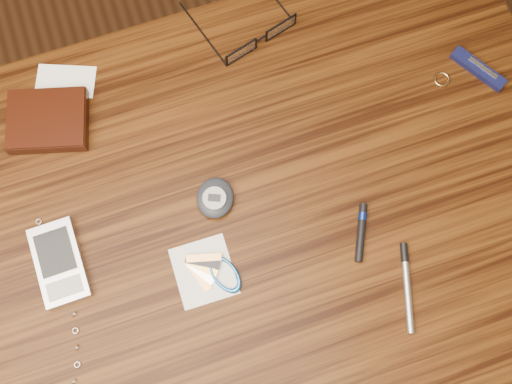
% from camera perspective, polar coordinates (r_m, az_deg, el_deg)
% --- Properties ---
extents(ground, '(3.80, 3.80, 0.00)m').
position_cam_1_polar(ground, '(1.66, -0.48, -8.41)').
color(ground, '#472814').
rests_on(ground, ground).
extents(desk, '(1.00, 0.70, 0.75)m').
position_cam_1_polar(desk, '(1.02, -0.77, -3.66)').
color(desk, '#3D1F09').
rests_on(desk, ground).
extents(wallet_and_card, '(0.16, 0.16, 0.03)m').
position_cam_1_polar(wallet_and_card, '(1.00, -18.00, 6.15)').
color(wallet_and_card, black).
rests_on(wallet_and_card, desk).
extents(eyeglasses, '(0.16, 0.17, 0.03)m').
position_cam_1_polar(eyeglasses, '(1.01, 0.19, 13.66)').
color(eyeglasses, black).
rests_on(eyeglasses, desk).
extents(gold_ring, '(0.03, 0.03, 0.00)m').
position_cam_1_polar(gold_ring, '(1.03, 16.18, 9.59)').
color(gold_ring, tan).
rests_on(gold_ring, desk).
extents(pda_phone, '(0.06, 0.12, 0.02)m').
position_cam_1_polar(pda_phone, '(0.94, -17.09, -6.04)').
color(pda_phone, '#B3B2B7').
rests_on(pda_phone, desk).
extents(pedometer, '(0.07, 0.08, 0.03)m').
position_cam_1_polar(pedometer, '(0.92, -3.66, -0.52)').
color(pedometer, '#20232C').
rests_on(pedometer, desk).
extents(notepad_keys, '(0.10, 0.09, 0.01)m').
position_cam_1_polar(notepad_keys, '(0.90, -3.75, -7.12)').
color(notepad_keys, silver).
rests_on(notepad_keys, desk).
extents(pocket_knife, '(0.06, 0.09, 0.01)m').
position_cam_1_polar(pocket_knife, '(1.05, 19.15, 10.31)').
color(pocket_knife, '#0E1239').
rests_on(pocket_knife, desk).
extents(silver_pen, '(0.05, 0.12, 0.01)m').
position_cam_1_polar(silver_pen, '(0.92, 13.24, -7.65)').
color(silver_pen, '#ADADB2').
rests_on(silver_pen, desk).
extents(black_blue_pen, '(0.05, 0.08, 0.01)m').
position_cam_1_polar(black_blue_pen, '(0.92, 9.34, -3.40)').
color(black_blue_pen, black).
rests_on(black_blue_pen, desk).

